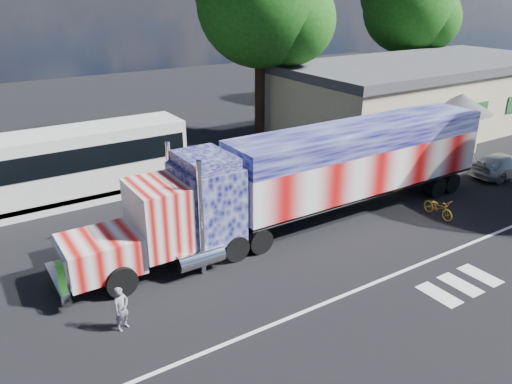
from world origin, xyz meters
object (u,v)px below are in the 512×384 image
semi_truck (317,173)px  tree_ne_a (262,4)px  woman (121,309)px  tree_far_ne (410,9)px  coach_bus (61,167)px  bicycle (438,208)px  parked_car (504,165)px

semi_truck → tree_ne_a: (5.28, 12.65, 6.82)m
tree_ne_a → woman: bearing=-134.9°
semi_truck → tree_far_ne: size_ratio=1.72×
coach_bus → bicycle: 18.61m
tree_far_ne → coach_bus: bearing=-166.9°
tree_ne_a → tree_far_ne: (18.26, 3.64, -0.77)m
coach_bus → tree_far_ne: 34.41m
coach_bus → woman: 11.71m
woman → coach_bus: bearing=60.6°
tree_ne_a → tree_far_ne: bearing=11.3°
coach_bus → parked_car: coach_bus is taller
semi_truck → tree_ne_a: 15.31m
bicycle → tree_far_ne: tree_far_ne is taller
semi_truck → coach_bus: (-9.37, 8.63, -0.46)m
bicycle → tree_ne_a: tree_ne_a is taller
bicycle → tree_ne_a: bearing=95.1°
semi_truck → tree_ne_a: tree_ne_a is taller
parked_car → bicycle: bearing=106.4°
coach_bus → tree_far_ne: tree_far_ne is taller
coach_bus → parked_car: 24.47m
semi_truck → woman: (-10.32, -2.99, -1.59)m
semi_truck → parked_car: semi_truck is taller
woman → bicycle: 15.52m
coach_bus → bicycle: size_ratio=7.11×
coach_bus → tree_far_ne: (32.91, 7.66, 6.51)m
tree_far_ne → parked_car: bearing=-121.1°
woman → bicycle: size_ratio=0.86×
semi_truck → woman: 10.86m
semi_truck → coach_bus: 12.75m
semi_truck → woman: semi_truck is taller
parked_car → tree_ne_a: bearing=33.7°
semi_truck → parked_car: (12.99, -1.23, -1.70)m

